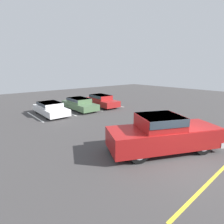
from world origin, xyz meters
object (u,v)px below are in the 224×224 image
object	(u,v)px
pickup_truck	(164,133)
parked_sedan_b	(79,103)
parked_sedan_a	(50,108)
parked_sedan_c	(101,100)
wheel_stop_curb	(75,104)

from	to	relation	value
pickup_truck	parked_sedan_b	distance (m)	11.03
parked_sedan_a	parked_sedan_c	size ratio (longest dim) A/B	0.95
parked_sedan_a	parked_sedan_b	bearing A→B (deg)	92.66
parked_sedan_c	parked_sedan_b	bearing A→B (deg)	-88.59
parked_sedan_a	wheel_stop_curb	xyz separation A→B (m)	(4.09, 3.00, -0.54)
pickup_truck	wheel_stop_curb	world-z (taller)	pickup_truck
parked_sedan_b	pickup_truck	bearing A→B (deg)	-7.29
parked_sedan_b	parked_sedan_c	world-z (taller)	parked_sedan_c
parked_sedan_c	wheel_stop_curb	bearing A→B (deg)	-147.47
pickup_truck	wheel_stop_curb	distance (m)	14.08
parked_sedan_a	pickup_truck	bearing A→B (deg)	8.64
parked_sedan_a	parked_sedan_c	world-z (taller)	parked_sedan_c
parked_sedan_a	wheel_stop_curb	distance (m)	5.10
pickup_truck	wheel_stop_curb	size ratio (longest dim) A/B	3.51
parked_sedan_a	parked_sedan_c	xyz separation A→B (m)	(5.78, 0.03, 0.06)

